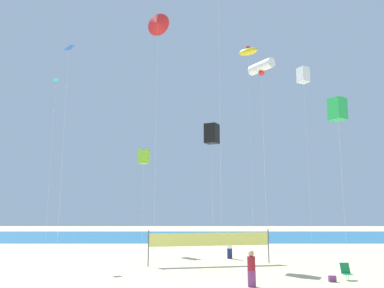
{
  "coord_description": "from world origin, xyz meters",
  "views": [
    {
      "loc": [
        -0.52,
        -17.31,
        4.05
      ],
      "look_at": [
        -0.44,
        9.72,
        8.61
      ],
      "focal_mm": 34.59,
      "sensor_mm": 36.0,
      "label": 1
    }
  ],
  "objects_px": {
    "beach_handbag": "(331,279)",
    "kite_blue_diamond": "(67,52)",
    "kite_lime_box": "(143,157)",
    "kite_green_box": "(336,109)",
    "kite_white_tube": "(260,67)",
    "beachgoer_maroon_shirt": "(250,267)",
    "beachgoer_white_shirt": "(228,246)",
    "kite_black_box": "(211,134)",
    "kite_yellow_inflatable": "(247,52)",
    "folding_beach_chair": "(345,271)",
    "volleyball_net": "(209,241)",
    "kite_cyan_diamond": "(54,85)",
    "kite_white_box": "(302,75)",
    "kite_red_delta": "(156,24)"
  },
  "relations": [
    {
      "from": "beach_handbag",
      "to": "kite_blue_diamond",
      "type": "height_order",
      "value": "kite_blue_diamond"
    },
    {
      "from": "beach_handbag",
      "to": "kite_lime_box",
      "type": "distance_m",
      "value": 20.53
    },
    {
      "from": "kite_green_box",
      "to": "kite_white_tube",
      "type": "relative_size",
      "value": 0.85
    },
    {
      "from": "beachgoer_maroon_shirt",
      "to": "beachgoer_white_shirt",
      "type": "bearing_deg",
      "value": -4.32
    },
    {
      "from": "kite_black_box",
      "to": "kite_yellow_inflatable",
      "type": "bearing_deg",
      "value": 58.68
    },
    {
      "from": "folding_beach_chair",
      "to": "kite_green_box",
      "type": "distance_m",
      "value": 11.26
    },
    {
      "from": "beach_handbag",
      "to": "kite_black_box",
      "type": "height_order",
      "value": "kite_black_box"
    },
    {
      "from": "kite_black_box",
      "to": "kite_green_box",
      "type": "bearing_deg",
      "value": -16.91
    },
    {
      "from": "beachgoer_maroon_shirt",
      "to": "volleyball_net",
      "type": "bearing_deg",
      "value": 8.86
    },
    {
      "from": "kite_yellow_inflatable",
      "to": "kite_cyan_diamond",
      "type": "height_order",
      "value": "kite_yellow_inflatable"
    },
    {
      "from": "beachgoer_maroon_shirt",
      "to": "kite_lime_box",
      "type": "distance_m",
      "value": 18.86
    },
    {
      "from": "folding_beach_chair",
      "to": "kite_white_box",
      "type": "height_order",
      "value": "kite_white_box"
    },
    {
      "from": "volleyball_net",
      "to": "kite_white_tube",
      "type": "distance_m",
      "value": 12.62
    },
    {
      "from": "beach_handbag",
      "to": "volleyball_net",
      "type": "bearing_deg",
      "value": 136.9
    },
    {
      "from": "kite_blue_diamond",
      "to": "beachgoer_white_shirt",
      "type": "bearing_deg",
      "value": 42.64
    },
    {
      "from": "volleyball_net",
      "to": "kite_black_box",
      "type": "xyz_separation_m",
      "value": [
        0.26,
        1.26,
        7.98
      ]
    },
    {
      "from": "folding_beach_chair",
      "to": "kite_red_delta",
      "type": "distance_m",
      "value": 19.96
    },
    {
      "from": "beach_handbag",
      "to": "kite_black_box",
      "type": "bearing_deg",
      "value": 130.2
    },
    {
      "from": "beach_handbag",
      "to": "kite_lime_box",
      "type": "bearing_deg",
      "value": 131.09
    },
    {
      "from": "kite_black_box",
      "to": "kite_red_delta",
      "type": "height_order",
      "value": "kite_red_delta"
    },
    {
      "from": "beachgoer_maroon_shirt",
      "to": "volleyball_net",
      "type": "distance_m",
      "value": 7.51
    },
    {
      "from": "kite_green_box",
      "to": "kite_lime_box",
      "type": "xyz_separation_m",
      "value": [
        -14.99,
        9.53,
        -2.13
      ]
    },
    {
      "from": "beach_handbag",
      "to": "folding_beach_chair",
      "type": "bearing_deg",
      "value": 29.32
    },
    {
      "from": "kite_white_box",
      "to": "kite_red_delta",
      "type": "xyz_separation_m",
      "value": [
        -12.89,
        -8.64,
        0.66
      ]
    },
    {
      "from": "kite_white_tube",
      "to": "kite_cyan_diamond",
      "type": "xyz_separation_m",
      "value": [
        -16.89,
        7.5,
        1.23
      ]
    },
    {
      "from": "kite_green_box",
      "to": "kite_white_tube",
      "type": "bearing_deg",
      "value": -164.25
    },
    {
      "from": "kite_lime_box",
      "to": "kite_cyan_diamond",
      "type": "xyz_separation_m",
      "value": [
        -7.54,
        -3.63,
        5.89
      ]
    },
    {
      "from": "beachgoer_maroon_shirt",
      "to": "kite_white_tube",
      "type": "distance_m",
      "value": 13.25
    },
    {
      "from": "folding_beach_chair",
      "to": "kite_green_box",
      "type": "relative_size",
      "value": 0.08
    },
    {
      "from": "kite_green_box",
      "to": "kite_black_box",
      "type": "xyz_separation_m",
      "value": [
        -8.83,
        2.68,
        -1.25
      ]
    },
    {
      "from": "beach_handbag",
      "to": "kite_lime_box",
      "type": "height_order",
      "value": "kite_lime_box"
    },
    {
      "from": "folding_beach_chair",
      "to": "kite_black_box",
      "type": "bearing_deg",
      "value": 149.65
    },
    {
      "from": "folding_beach_chair",
      "to": "kite_red_delta",
      "type": "bearing_deg",
      "value": 178.41
    },
    {
      "from": "kite_white_tube",
      "to": "beachgoer_white_shirt",
      "type": "bearing_deg",
      "value": 106.38
    },
    {
      "from": "folding_beach_chair",
      "to": "beach_handbag",
      "type": "height_order",
      "value": "folding_beach_chair"
    },
    {
      "from": "kite_lime_box",
      "to": "kite_cyan_diamond",
      "type": "distance_m",
      "value": 10.23
    },
    {
      "from": "kite_green_box",
      "to": "kite_black_box",
      "type": "bearing_deg",
      "value": 163.09
    },
    {
      "from": "beach_handbag",
      "to": "kite_green_box",
      "type": "relative_size",
      "value": 0.03
    },
    {
      "from": "kite_yellow_inflatable",
      "to": "kite_white_tube",
      "type": "relative_size",
      "value": 1.44
    },
    {
      "from": "beach_handbag",
      "to": "kite_blue_diamond",
      "type": "relative_size",
      "value": 0.03
    },
    {
      "from": "kite_white_box",
      "to": "kite_blue_diamond",
      "type": "bearing_deg",
      "value": -144.76
    },
    {
      "from": "folding_beach_chair",
      "to": "kite_yellow_inflatable",
      "type": "xyz_separation_m",
      "value": [
        -3.0,
        13.38,
        18.85
      ]
    },
    {
      "from": "volleyball_net",
      "to": "kite_lime_box",
      "type": "xyz_separation_m",
      "value": [
        -5.9,
        8.11,
        7.1
      ]
    },
    {
      "from": "kite_lime_box",
      "to": "beachgoer_maroon_shirt",
      "type": "bearing_deg",
      "value": -63.49
    },
    {
      "from": "kite_lime_box",
      "to": "kite_black_box",
      "type": "distance_m",
      "value": 9.26
    },
    {
      "from": "beachgoer_white_shirt",
      "to": "volleyball_net",
      "type": "xyz_separation_m",
      "value": [
        -1.68,
        -3.01,
        0.72
      ]
    },
    {
      "from": "beachgoer_white_shirt",
      "to": "kite_yellow_inflatable",
      "type": "height_order",
      "value": "kite_yellow_inflatable"
    },
    {
      "from": "beachgoer_white_shirt",
      "to": "kite_cyan_diamond",
      "type": "relative_size",
      "value": 0.11
    },
    {
      "from": "kite_white_box",
      "to": "kite_black_box",
      "type": "xyz_separation_m",
      "value": [
        -8.89,
        -4.83,
        -6.53
      ]
    },
    {
      "from": "beachgoer_maroon_shirt",
      "to": "kite_red_delta",
      "type": "distance_m",
      "value": 17.42
    }
  ]
}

